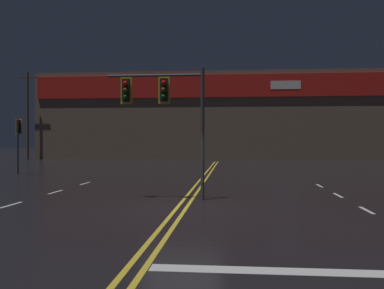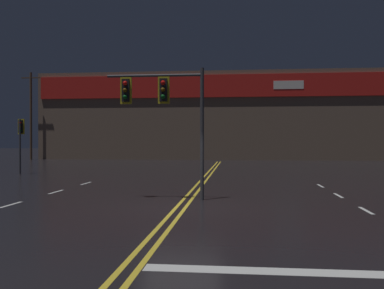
% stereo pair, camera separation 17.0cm
% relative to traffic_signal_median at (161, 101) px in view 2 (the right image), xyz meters
% --- Properties ---
extents(ground_plane, '(200.00, 200.00, 0.00)m').
position_rel_traffic_signal_median_xyz_m(ground_plane, '(0.96, -1.83, -3.62)').
color(ground_plane, black).
extents(road_markings, '(17.11, 60.00, 0.01)m').
position_rel_traffic_signal_median_xyz_m(road_markings, '(2.20, -3.23, -3.62)').
color(road_markings, gold).
rests_on(road_markings, ground).
extents(traffic_signal_median, '(3.59, 0.36, 4.80)m').
position_rel_traffic_signal_median_xyz_m(traffic_signal_median, '(0.00, 0.00, 0.00)').
color(traffic_signal_median, '#38383D').
rests_on(traffic_signal_median, ground).
extents(traffic_signal_corner_northwest, '(0.42, 0.36, 3.56)m').
position_rel_traffic_signal_median_xyz_m(traffic_signal_corner_northwest, '(-11.15, 10.86, -1.01)').
color(traffic_signal_corner_northwest, '#38383D').
rests_on(traffic_signal_corner_northwest, ground).
extents(building_backdrop, '(41.93, 10.23, 9.89)m').
position_rel_traffic_signal_median_xyz_m(building_backdrop, '(0.96, 36.59, 1.34)').
color(building_backdrop, brown).
rests_on(building_backdrop, ground).
extents(utility_pole_row, '(45.49, 0.26, 11.52)m').
position_rel_traffic_signal_median_xyz_m(utility_pole_row, '(2.91, 30.59, 1.95)').
color(utility_pole_row, '#4C3828').
rests_on(utility_pole_row, ground).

